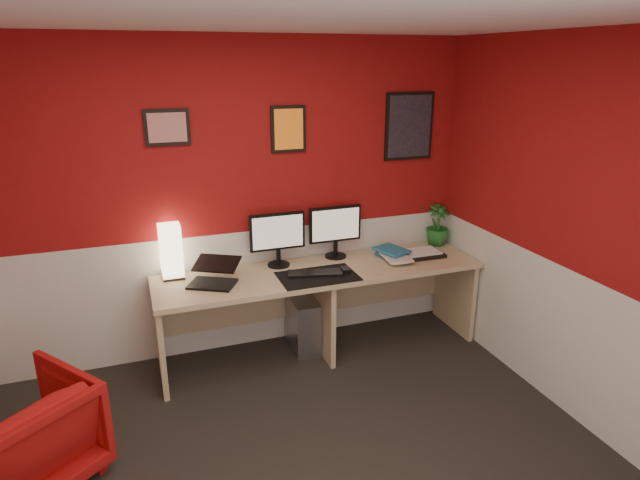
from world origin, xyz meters
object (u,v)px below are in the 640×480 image
at_px(monitor_right, 336,224).
at_px(zen_tray, 421,254).
at_px(desk, 321,311).
at_px(potted_plant, 438,225).
at_px(armchair, 23,436).
at_px(shoji_lamp, 171,253).
at_px(laptop, 212,271).
at_px(monitor_left, 278,231).
at_px(pc_tower, 302,322).

relative_size(monitor_right, zen_tray, 1.66).
bearing_deg(desk, zen_tray, 0.71).
xyz_separation_m(potted_plant, armchair, (-3.26, -1.04, -0.60)).
xyz_separation_m(shoji_lamp, zen_tray, (2.03, -0.22, -0.18)).
xyz_separation_m(desk, laptop, (-0.86, -0.02, 0.47)).
distance_m(desk, potted_plant, 1.33).
xyz_separation_m(monitor_left, monitor_right, (0.51, 0.03, 0.00)).
bearing_deg(monitor_left, desk, -34.13).
bearing_deg(pc_tower, monitor_left, 158.18).
bearing_deg(pc_tower, desk, -44.35).
distance_m(desk, pc_tower, 0.22).
xyz_separation_m(monitor_right, zen_tray, (0.70, -0.22, -0.28)).
xyz_separation_m(zen_tray, pc_tower, (-1.04, 0.11, -0.52)).
height_order(potted_plant, armchair, potted_plant).
xyz_separation_m(monitor_left, potted_plant, (1.48, 0.02, -0.11)).
xyz_separation_m(desk, monitor_right, (0.22, 0.23, 0.66)).
bearing_deg(armchair, potted_plant, 160.51).
relative_size(desk, shoji_lamp, 6.50).
relative_size(desk, monitor_right, 4.48).
bearing_deg(shoji_lamp, potted_plant, -0.23).
bearing_deg(monitor_left, shoji_lamp, 177.68).
xyz_separation_m(monitor_right, potted_plant, (0.97, -0.01, -0.11)).
bearing_deg(monitor_right, desk, -133.01).
height_order(desk, shoji_lamp, shoji_lamp).
distance_m(laptop, pc_tower, 0.97).
xyz_separation_m(laptop, potted_plant, (2.05, 0.24, 0.07)).
height_order(laptop, pc_tower, laptop).
distance_m(monitor_right, armchair, 2.61).
relative_size(desk, laptop, 7.88).
bearing_deg(desk, pc_tower, 134.36).
bearing_deg(desk, shoji_lamp, 168.34).
distance_m(zen_tray, armchair, 3.13).
distance_m(laptop, monitor_left, 0.64).
distance_m(zen_tray, potted_plant, 0.38).
bearing_deg(monitor_left, zen_tray, -8.76).
bearing_deg(monitor_left, pc_tower, -23.11).
xyz_separation_m(monitor_left, pc_tower, (0.17, -0.07, -0.80)).
bearing_deg(zen_tray, monitor_left, 171.24).
distance_m(desk, monitor_left, 0.74).
bearing_deg(shoji_lamp, armchair, -132.12).
bearing_deg(monitor_left, armchair, -150.20).
xyz_separation_m(zen_tray, armchair, (-2.98, -0.83, -0.43)).
xyz_separation_m(shoji_lamp, armchair, (-0.95, -1.05, -0.62)).
relative_size(shoji_lamp, armchair, 0.58).
bearing_deg(potted_plant, pc_tower, -175.81).
height_order(monitor_right, pc_tower, monitor_right).
relative_size(monitor_left, zen_tray, 1.66).
bearing_deg(potted_plant, shoji_lamp, 179.77).
relative_size(laptop, monitor_right, 0.57).
height_order(shoji_lamp, laptop, shoji_lamp).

